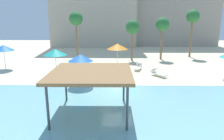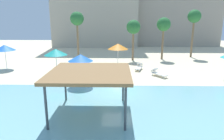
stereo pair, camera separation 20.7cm
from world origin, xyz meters
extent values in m
plane|color=beige|center=(0.00, 0.00, 0.00)|extent=(80.00, 80.00, 0.00)
cube|color=#7AB7C1|center=(0.00, -5.25, 0.02)|extent=(44.00, 13.50, 0.04)
cylinder|color=#42474C|center=(-3.71, -1.89, 1.26)|extent=(0.14, 0.14, 2.52)
cylinder|color=#42474C|center=(0.37, -1.89, 1.26)|extent=(0.14, 0.14, 2.52)
cylinder|color=#42474C|center=(-3.71, -5.97, 1.26)|extent=(0.14, 0.14, 2.52)
cylinder|color=#42474C|center=(0.37, -5.97, 1.26)|extent=(0.14, 0.14, 2.52)
cube|color=olive|center=(-1.67, -3.93, 2.61)|extent=(4.78, 4.78, 0.18)
cylinder|color=silver|center=(-12.88, 7.50, 1.08)|extent=(0.06, 0.06, 2.15)
cone|color=blue|center=(-12.88, 7.50, 2.48)|extent=(2.38, 2.38, 0.65)
cylinder|color=silver|center=(-3.19, 1.64, 1.08)|extent=(0.06, 0.06, 2.17)
cone|color=blue|center=(-3.19, 1.64, 2.46)|extent=(2.12, 2.12, 0.58)
cylinder|color=silver|center=(-6.07, 4.27, 1.11)|extent=(0.06, 0.06, 2.22)
cone|color=teal|center=(-6.07, 4.27, 2.53)|extent=(2.23, 2.23, 0.61)
cylinder|color=silver|center=(0.05, 8.21, 1.12)|extent=(0.06, 0.06, 2.25)
cone|color=orange|center=(0.05, 8.21, 2.57)|extent=(2.38, 2.38, 0.65)
cylinder|color=white|center=(-4.40, 4.42, 0.11)|extent=(0.05, 0.05, 0.22)
cylinder|color=white|center=(-4.84, 4.63, 0.11)|extent=(0.05, 0.05, 0.22)
cylinder|color=white|center=(-3.79, 5.73, 0.11)|extent=(0.05, 0.05, 0.22)
cylinder|color=white|center=(-4.23, 5.93, 0.11)|extent=(0.05, 0.05, 0.22)
cube|color=white|center=(-4.31, 5.18, 0.27)|extent=(1.31, 1.88, 0.10)
cube|color=white|center=(-4.00, 5.85, 0.55)|extent=(0.76, 0.71, 0.40)
cylinder|color=white|center=(-0.80, 2.62, 0.11)|extent=(0.05, 0.05, 0.22)
cylinder|color=white|center=(-1.20, 2.36, 0.11)|extent=(0.05, 0.05, 0.22)
cylinder|color=white|center=(-1.59, 3.83, 0.11)|extent=(0.05, 0.05, 0.22)
cylinder|color=white|center=(-1.99, 3.57, 0.11)|extent=(0.05, 0.05, 0.22)
cube|color=white|center=(-1.40, 3.09, 0.27)|extent=(1.49, 1.84, 0.10)
cube|color=white|center=(-1.80, 3.72, 0.55)|extent=(0.78, 0.75, 0.40)
cylinder|color=white|center=(2.43, 6.50, 0.11)|extent=(0.05, 0.05, 0.22)
cylinder|color=white|center=(1.97, 6.64, 0.11)|extent=(0.05, 0.05, 0.22)
cylinder|color=white|center=(2.83, 7.89, 0.11)|extent=(0.05, 0.05, 0.22)
cylinder|color=white|center=(2.37, 8.02, 0.11)|extent=(0.05, 0.05, 0.22)
cube|color=white|center=(2.40, 7.26, 0.27)|extent=(1.07, 1.90, 0.10)
cube|color=white|center=(2.60, 7.98, 0.55)|extent=(0.72, 0.65, 0.40)
cylinder|color=white|center=(4.84, 4.13, 0.11)|extent=(0.05, 0.05, 0.22)
cylinder|color=white|center=(4.45, 3.85, 0.11)|extent=(0.05, 0.05, 0.22)
cylinder|color=white|center=(4.02, 5.31, 0.11)|extent=(0.05, 0.05, 0.22)
cylinder|color=white|center=(3.63, 5.04, 0.11)|extent=(0.05, 0.05, 0.22)
cube|color=white|center=(4.24, 4.58, 0.27)|extent=(1.52, 1.82, 0.10)
cube|color=white|center=(3.81, 5.19, 0.55)|extent=(0.78, 0.76, 0.40)
cylinder|color=brown|center=(6.39, 13.84, 2.28)|extent=(0.28, 0.28, 4.56)
sphere|color=#286B33|center=(6.39, 13.84, 4.91)|extent=(1.90, 1.90, 1.90)
cylinder|color=brown|center=(11.15, 15.65, 2.83)|extent=(0.28, 0.28, 5.66)
sphere|color=#286B33|center=(11.15, 15.65, 6.01)|extent=(1.90, 1.90, 1.90)
cylinder|color=brown|center=(2.16, 13.08, 2.11)|extent=(0.28, 0.28, 4.23)
sphere|color=#286B33|center=(2.16, 13.08, 4.58)|extent=(1.90, 1.90, 1.90)
cylinder|color=brown|center=(-5.62, 13.74, 2.67)|extent=(0.28, 0.28, 5.33)
sphere|color=#286B33|center=(-5.62, 13.74, 5.68)|extent=(1.90, 1.90, 1.90)
cube|color=#9E9384|center=(11.84, 31.90, 7.20)|extent=(18.48, 9.32, 14.41)
camera|label=1|loc=(-0.30, -15.80, 5.74)|focal=33.41mm
camera|label=2|loc=(-0.09, -15.79, 5.74)|focal=33.41mm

